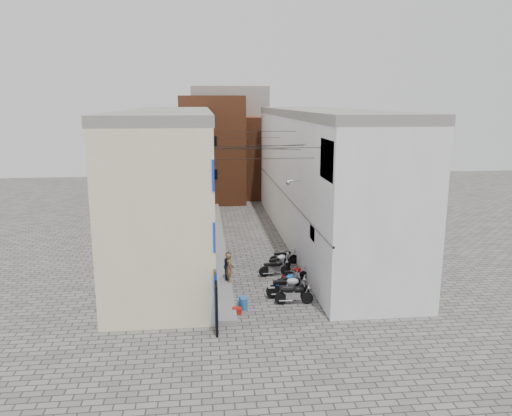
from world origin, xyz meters
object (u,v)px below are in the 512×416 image
object	(u,v)px
water_jug_near	(244,304)
red_crate	(237,311)
water_jug_far	(242,302)
motorcycle_g	(284,256)
motorcycle_a	(294,293)
motorcycle_d	(294,274)
person_a	(229,268)
motorcycle_c	(287,281)
motorcycle_b	(288,286)
person_b	(229,265)
motorcycle_e	(275,267)
motorcycle_f	(279,262)

from	to	relation	value
water_jug_near	red_crate	distance (m)	0.55
water_jug_far	red_crate	bearing A→B (deg)	-112.18
motorcycle_g	water_jug_near	distance (m)	6.96
motorcycle_a	motorcycle_g	distance (m)	5.94
motorcycle_d	person_a	xyz separation A→B (m)	(-3.50, -0.17, 0.53)
motorcycle_c	motorcycle_d	xyz separation A→B (m)	(0.57, 1.12, -0.01)
red_crate	water_jug_near	bearing A→B (deg)	47.75
motorcycle_b	water_jug_far	xyz separation A→B (m)	(-2.34, -0.85, -0.37)
motorcycle_a	motorcycle_g	xyz separation A→B (m)	(0.49, 5.92, -0.03)
motorcycle_b	motorcycle_c	world-z (taller)	motorcycle_b
water_jug_far	motorcycle_g	bearing A→B (deg)	63.43
person_b	motorcycle_e	bearing A→B (deg)	-67.54
water_jug_far	red_crate	distance (m)	0.80
motorcycle_e	person_b	size ratio (longest dim) A/B	1.23
motorcycle_c	person_a	size ratio (longest dim) A/B	1.13
motorcycle_g	motorcycle_f	bearing A→B (deg)	-28.14
water_jug_far	motorcycle_f	bearing A→B (deg)	62.65
motorcycle_f	water_jug_near	world-z (taller)	motorcycle_f
motorcycle_d	water_jug_far	world-z (taller)	motorcycle_d
motorcycle_f	person_b	bearing A→B (deg)	-98.01
motorcycle_d	water_jug_near	world-z (taller)	motorcycle_d
motorcycle_g	water_jug_far	size ratio (longest dim) A/B	3.43
motorcycle_f	red_crate	world-z (taller)	motorcycle_f
motorcycle_e	water_jug_far	world-z (taller)	motorcycle_e
motorcycle_c	person_a	bearing A→B (deg)	-139.86
person_a	water_jug_near	size ratio (longest dim) A/B	2.78
motorcycle_a	water_jug_far	xyz separation A→B (m)	(-2.50, -0.05, -0.29)
person_a	water_jug_far	distance (m)	2.92
motorcycle_a	motorcycle_f	distance (m)	4.76
motorcycle_a	person_a	distance (m)	4.04
motorcycle_g	water_jug_far	bearing A→B (deg)	-31.46
water_jug_far	motorcycle_b	bearing A→B (deg)	20.00
motorcycle_e	motorcycle_g	bearing A→B (deg)	151.55
motorcycle_b	water_jug_far	size ratio (longest dim) A/B	4.23
motorcycle_a	person_a	bearing A→B (deg)	-128.86
motorcycle_f	person_b	xyz separation A→B (m)	(-2.94, -1.60, 0.42)
motorcycle_d	person_b	bearing A→B (deg)	-116.57
motorcycle_d	water_jug_far	xyz separation A→B (m)	(-3.05, -2.95, -0.23)
motorcycle_b	person_b	xyz separation A→B (m)	(-2.79, 2.36, 0.36)
motorcycle_b	person_b	bearing A→B (deg)	-128.44
motorcycle_f	person_b	size ratio (longest dim) A/B	1.33
motorcycle_d	motorcycle_g	world-z (taller)	motorcycle_g
motorcycle_g	person_a	size ratio (longest dim) A/B	1.15
motorcycle_b	red_crate	xyz separation A→B (m)	(-2.64, -1.58, -0.49)
motorcycle_b	motorcycle_c	distance (m)	0.99
person_b	water_jug_far	world-z (taller)	person_b
motorcycle_c	water_jug_far	distance (m)	3.09
motorcycle_g	water_jug_near	world-z (taller)	motorcycle_g
motorcycle_e	red_crate	distance (m)	5.36
red_crate	motorcycle_c	bearing A→B (deg)	42.63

